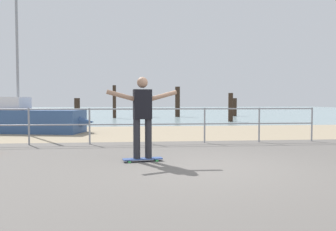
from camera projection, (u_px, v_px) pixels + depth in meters
name	position (u px, v px, depth m)	size (l,w,h in m)	color
ground_plane	(230.00, 183.00, 4.99)	(24.00, 10.00, 0.04)	#605B56
beach_strip	(171.00, 132.00, 12.94)	(24.00, 6.00, 0.04)	tan
sea_surface	(146.00, 111.00, 40.77)	(72.00, 50.00, 0.04)	#849EA3
railing_fence	(148.00, 120.00, 9.43)	(10.02, 0.05, 1.05)	gray
sailboat	(30.00, 120.00, 12.69)	(5.07, 2.32, 5.24)	#335184
skateboard	(143.00, 159.00, 6.65)	(0.82, 0.33, 0.08)	#334C8C
skateboarder	(142.00, 112.00, 6.61)	(1.44, 0.33, 1.65)	#26262B
groyne_post_0	(77.00, 109.00, 21.73)	(0.37, 0.37, 1.43)	#332319
groyne_post_1	(114.00, 102.00, 23.39)	(0.24, 0.24, 2.37)	#332319
groyne_post_2	(147.00, 107.00, 24.84)	(0.35, 0.35, 1.61)	#332319
groyne_post_3	(178.00, 102.00, 25.18)	(0.37, 0.37, 2.34)	#332319
groyne_post_4	(231.00, 107.00, 19.35)	(0.28, 0.28, 1.72)	#332319
groyne_post_5	(235.00, 107.00, 26.36)	(0.36, 0.36, 1.47)	#332319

